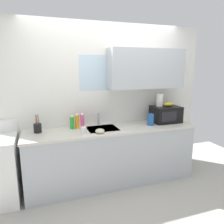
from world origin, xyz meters
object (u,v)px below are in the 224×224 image
(microwave, at_px, (166,114))
(paper_towel_roll, at_px, (160,100))
(banana_bunch, at_px, (169,104))
(dish_soap_bottle_orange, at_px, (77,121))
(dish_soap_bottle_green, at_px, (72,122))
(cereal_canister, at_px, (151,120))
(utensil_crock, at_px, (38,128))
(small_bowl, at_px, (100,131))
(mug_white, at_px, (84,130))
(dish_soap_bottle_pink, at_px, (82,121))

(microwave, relative_size, paper_towel_roll, 2.09)
(banana_bunch, xyz_separation_m, paper_towel_roll, (-0.15, 0.05, 0.08))
(paper_towel_roll, distance_m, dish_soap_bottle_orange, 1.41)
(dish_soap_bottle_green, distance_m, cereal_canister, 1.24)
(microwave, height_order, utensil_crock, microwave)
(microwave, xyz_separation_m, dish_soap_bottle_orange, (-1.49, 0.10, -0.02))
(banana_bunch, bearing_deg, microwave, -178.23)
(microwave, bearing_deg, small_bowl, -168.55)
(banana_bunch, xyz_separation_m, mug_white, (-1.50, -0.19, -0.26))
(dish_soap_bottle_orange, bearing_deg, paper_towel_roll, -2.06)
(dish_soap_bottle_orange, distance_m, mug_white, 0.30)
(microwave, xyz_separation_m, utensil_crock, (-2.06, 0.07, -0.07))
(dish_soap_bottle_green, xyz_separation_m, small_bowl, (0.34, -0.34, -0.07))
(cereal_canister, distance_m, small_bowl, 0.90)
(dish_soap_bottle_pink, bearing_deg, dish_soap_bottle_orange, -178.29)
(microwave, height_order, cereal_canister, microwave)
(paper_towel_roll, distance_m, mug_white, 1.41)
(small_bowl, bearing_deg, dish_soap_bottle_pink, 117.06)
(paper_towel_roll, height_order, small_bowl, paper_towel_roll)
(paper_towel_roll, bearing_deg, utensil_crock, 179.42)
(microwave, bearing_deg, dish_soap_bottle_pink, 175.77)
(microwave, bearing_deg, dish_soap_bottle_orange, 176.10)
(microwave, height_order, dish_soap_bottle_green, microwave)
(dish_soap_bottle_green, xyz_separation_m, utensil_crock, (-0.49, -0.02, -0.04))
(dish_soap_bottle_green, relative_size, small_bowl, 1.73)
(banana_bunch, distance_m, dish_soap_bottle_green, 1.63)
(banana_bunch, xyz_separation_m, dish_soap_bottle_pink, (-1.46, 0.10, -0.19))
(microwave, xyz_separation_m, mug_white, (-1.45, -0.19, -0.09))
(dish_soap_bottle_green, xyz_separation_m, mug_white, (0.12, -0.28, -0.06))
(banana_bunch, xyz_separation_m, cereal_canister, (-0.39, -0.10, -0.21))
(dish_soap_bottle_green, relative_size, cereal_canister, 1.23)
(microwave, height_order, dish_soap_bottle_pink, microwave)
(cereal_canister, distance_m, utensil_crock, 1.73)
(banana_bunch, relative_size, utensil_crock, 0.75)
(dish_soap_bottle_green, height_order, mug_white, dish_soap_bottle_green)
(banana_bunch, distance_m, utensil_crock, 2.12)
(microwave, relative_size, banana_bunch, 2.30)
(microwave, distance_m, utensil_crock, 2.06)
(paper_towel_roll, height_order, dish_soap_bottle_green, paper_towel_roll)
(microwave, bearing_deg, paper_towel_roll, 152.62)
(dish_soap_bottle_pink, distance_m, mug_white, 0.30)
(paper_towel_roll, xyz_separation_m, mug_white, (-1.35, -0.24, -0.33))
(paper_towel_roll, distance_m, dish_soap_bottle_pink, 1.33)
(banana_bunch, bearing_deg, utensil_crock, 178.10)
(cereal_canister, bearing_deg, dish_soap_bottle_green, 171.07)
(microwave, relative_size, cereal_canister, 2.51)
(paper_towel_roll, relative_size, utensil_crock, 0.83)
(banana_bunch, height_order, dish_soap_bottle_orange, banana_bunch)
(utensil_crock, distance_m, small_bowl, 0.89)
(mug_white, xyz_separation_m, utensil_crock, (-0.61, 0.26, 0.02))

